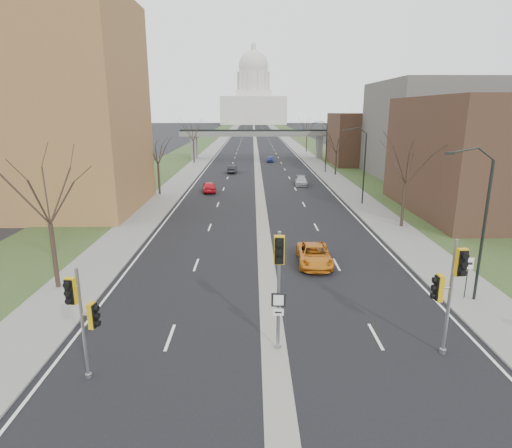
{
  "coord_description": "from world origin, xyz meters",
  "views": [
    {
      "loc": [
        -0.98,
        -16.6,
        10.7
      ],
      "look_at": [
        -0.77,
        8.84,
        3.87
      ],
      "focal_mm": 30.0,
      "sensor_mm": 36.0,
      "label": 1
    }
  ],
  "objects_px": {
    "car_left_far": "(232,169)",
    "signal_pole_median": "(279,271)",
    "speed_limit_sign": "(468,270)",
    "car_right_near": "(314,255)",
    "car_right_far": "(270,159)",
    "signal_pole_right": "(450,283)",
    "car_left_near": "(209,187)",
    "car_right_mid": "(301,181)",
    "signal_pole_left": "(82,310)"
  },
  "relations": [
    {
      "from": "car_left_near",
      "to": "car_right_mid",
      "type": "height_order",
      "value": "car_left_near"
    },
    {
      "from": "car_right_near",
      "to": "car_left_far",
      "type": "bearing_deg",
      "value": 101.54
    },
    {
      "from": "signal_pole_median",
      "to": "car_left_far",
      "type": "xyz_separation_m",
      "value": [
        -4.64,
        57.2,
        -3.25
      ]
    },
    {
      "from": "car_right_far",
      "to": "speed_limit_sign",
      "type": "bearing_deg",
      "value": -80.75
    },
    {
      "from": "signal_pole_right",
      "to": "speed_limit_sign",
      "type": "xyz_separation_m",
      "value": [
        3.87,
        5.85,
        -1.72
      ]
    },
    {
      "from": "car_right_mid",
      "to": "car_right_far",
      "type": "distance_m",
      "value": 28.84
    },
    {
      "from": "speed_limit_sign",
      "to": "car_right_mid",
      "type": "relative_size",
      "value": 0.58
    },
    {
      "from": "speed_limit_sign",
      "to": "car_left_near",
      "type": "bearing_deg",
      "value": 123.51
    },
    {
      "from": "car_left_near",
      "to": "car_right_near",
      "type": "relative_size",
      "value": 0.85
    },
    {
      "from": "signal_pole_left",
      "to": "car_left_near",
      "type": "height_order",
      "value": "signal_pole_left"
    },
    {
      "from": "car_right_far",
      "to": "signal_pole_right",
      "type": "bearing_deg",
      "value": -84.29
    },
    {
      "from": "car_right_near",
      "to": "car_right_mid",
      "type": "height_order",
      "value": "car_right_near"
    },
    {
      "from": "signal_pole_left",
      "to": "signal_pole_right",
      "type": "distance_m",
      "value": 15.18
    },
    {
      "from": "signal_pole_median",
      "to": "car_right_near",
      "type": "xyz_separation_m",
      "value": [
        3.26,
        11.43,
        -3.22
      ]
    },
    {
      "from": "car_left_near",
      "to": "car_right_far",
      "type": "xyz_separation_m",
      "value": [
        9.62,
        34.12,
        -0.11
      ]
    },
    {
      "from": "signal_pole_left",
      "to": "signal_pole_median",
      "type": "relative_size",
      "value": 0.86
    },
    {
      "from": "car_left_far",
      "to": "car_right_far",
      "type": "relative_size",
      "value": 1.13
    },
    {
      "from": "speed_limit_sign",
      "to": "car_right_near",
      "type": "xyz_separation_m",
      "value": [
        -7.91,
        5.96,
        -1.12
      ]
    },
    {
      "from": "signal_pole_median",
      "to": "signal_pole_right",
      "type": "relative_size",
      "value": 1.04
    },
    {
      "from": "car_right_far",
      "to": "car_left_far",
      "type": "bearing_deg",
      "value": -112.39
    },
    {
      "from": "signal_pole_right",
      "to": "car_left_far",
      "type": "xyz_separation_m",
      "value": [
        -11.94,
        57.59,
        -2.87
      ]
    },
    {
      "from": "signal_pole_right",
      "to": "car_left_far",
      "type": "height_order",
      "value": "signal_pole_right"
    },
    {
      "from": "car_left_far",
      "to": "signal_pole_median",
      "type": "bearing_deg",
      "value": 96.9
    },
    {
      "from": "car_left_far",
      "to": "car_left_near",
      "type": "bearing_deg",
      "value": 85.03
    },
    {
      "from": "car_right_near",
      "to": "car_right_mid",
      "type": "distance_m",
      "value": 33.3
    },
    {
      "from": "speed_limit_sign",
      "to": "car_right_near",
      "type": "bearing_deg",
      "value": 148.24
    },
    {
      "from": "signal_pole_median",
      "to": "speed_limit_sign",
      "type": "relative_size",
      "value": 2.28
    },
    {
      "from": "car_left_far",
      "to": "car_right_far",
      "type": "height_order",
      "value": "car_left_far"
    },
    {
      "from": "signal_pole_left",
      "to": "car_right_near",
      "type": "xyz_separation_m",
      "value": [
        11.04,
        13.52,
        -2.46
      ]
    },
    {
      "from": "signal_pole_median",
      "to": "car_right_far",
      "type": "height_order",
      "value": "signal_pole_median"
    },
    {
      "from": "signal_pole_left",
      "to": "car_right_mid",
      "type": "xyz_separation_m",
      "value": [
        13.77,
        46.71,
        -2.53
      ]
    },
    {
      "from": "signal_pole_right",
      "to": "car_left_far",
      "type": "distance_m",
      "value": 58.88
    },
    {
      "from": "car_right_far",
      "to": "car_right_mid",
      "type": "bearing_deg",
      "value": -81.3
    },
    {
      "from": "signal_pole_right",
      "to": "car_right_mid",
      "type": "distance_m",
      "value": 45.11
    },
    {
      "from": "signal_pole_right",
      "to": "car_right_mid",
      "type": "xyz_separation_m",
      "value": [
        -1.3,
        45.0,
        -2.92
      ]
    },
    {
      "from": "signal_pole_median",
      "to": "car_right_near",
      "type": "height_order",
      "value": "signal_pole_median"
    },
    {
      "from": "signal_pole_left",
      "to": "signal_pole_median",
      "type": "height_order",
      "value": "signal_pole_median"
    },
    {
      "from": "car_right_near",
      "to": "car_right_far",
      "type": "relative_size",
      "value": 1.4
    },
    {
      "from": "signal_pole_right",
      "to": "car_right_far",
      "type": "relative_size",
      "value": 1.51
    },
    {
      "from": "signal_pole_left",
      "to": "speed_limit_sign",
      "type": "xyz_separation_m",
      "value": [
        18.94,
        7.55,
        -1.34
      ]
    },
    {
      "from": "signal_pole_right",
      "to": "signal_pole_median",
      "type": "bearing_deg",
      "value": 173.26
    },
    {
      "from": "car_right_near",
      "to": "car_right_mid",
      "type": "relative_size",
      "value": 1.18
    },
    {
      "from": "signal_pole_left",
      "to": "car_right_near",
      "type": "relative_size",
      "value": 0.96
    },
    {
      "from": "signal_pole_median",
      "to": "car_right_far",
      "type": "relative_size",
      "value": 1.57
    },
    {
      "from": "signal_pole_left",
      "to": "signal_pole_median",
      "type": "distance_m",
      "value": 8.09
    },
    {
      "from": "car_left_far",
      "to": "car_right_near",
      "type": "bearing_deg",
      "value": 102.05
    },
    {
      "from": "signal_pole_left",
      "to": "signal_pole_right",
      "type": "bearing_deg",
      "value": 17.79
    },
    {
      "from": "car_left_far",
      "to": "signal_pole_left",
      "type": "bearing_deg",
      "value": 89.23
    },
    {
      "from": "car_left_near",
      "to": "car_right_near",
      "type": "distance_m",
      "value": 29.54
    },
    {
      "from": "signal_pole_left",
      "to": "car_right_mid",
      "type": "distance_m",
      "value": 48.76
    }
  ]
}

